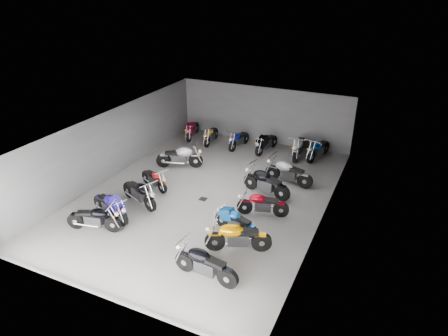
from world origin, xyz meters
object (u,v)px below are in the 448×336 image
(motorcycle_back_c, at_px, (239,139))
(motorcycle_right_b, at_px, (237,237))
(drain_grate, at_px, (203,199))
(motorcycle_left_b, at_px, (110,206))
(motorcycle_left_c, at_px, (139,193))
(motorcycle_right_f, at_px, (288,172))
(motorcycle_left_f, at_px, (180,157))
(motorcycle_back_d, at_px, (266,143))
(motorcycle_back_f, at_px, (318,149))
(motorcycle_right_a, at_px, (205,264))
(motorcycle_back_b, at_px, (211,135))
(motorcycle_right_d, at_px, (262,204))
(motorcycle_left_d, at_px, (154,179))
(motorcycle_back_a, at_px, (192,129))
(motorcycle_back_e, at_px, (299,146))
(motorcycle_right_c, at_px, (236,222))
(motorcycle_left_a, at_px, (94,218))
(motorcycle_right_e, at_px, (266,183))

(motorcycle_back_c, bearing_deg, motorcycle_right_b, 120.20)
(drain_grate, height_order, motorcycle_left_b, motorcycle_left_b)
(motorcycle_left_c, height_order, motorcycle_right_f, motorcycle_right_f)
(motorcycle_left_f, xyz_separation_m, motorcycle_back_d, (3.26, 3.70, -0.04))
(motorcycle_back_f, bearing_deg, motorcycle_right_f, 94.12)
(motorcycle_right_a, distance_m, motorcycle_back_b, 11.54)
(drain_grate, distance_m, motorcycle_right_d, 2.79)
(motorcycle_back_b, bearing_deg, motorcycle_left_b, 82.98)
(motorcycle_left_d, bearing_deg, motorcycle_back_a, -142.81)
(motorcycle_left_f, relative_size, motorcycle_back_e, 0.93)
(motorcycle_right_b, relative_size, motorcycle_right_c, 1.13)
(motorcycle_left_c, xyz_separation_m, motorcycle_back_a, (-1.77, 7.76, -0.03))
(motorcycle_right_d, distance_m, motorcycle_back_e, 6.35)
(motorcycle_left_f, bearing_deg, motorcycle_left_d, -22.06)
(drain_grate, distance_m, motorcycle_back_c, 6.07)
(motorcycle_right_d, bearing_deg, motorcycle_back_a, 30.44)
(motorcycle_back_c, bearing_deg, motorcycle_back_d, -168.85)
(drain_grate, distance_m, motorcycle_right_c, 2.88)
(motorcycle_left_f, relative_size, motorcycle_back_b, 1.08)
(motorcycle_left_a, height_order, motorcycle_right_c, motorcycle_left_a)
(motorcycle_back_d, relative_size, motorcycle_back_e, 0.92)
(drain_grate, distance_m, motorcycle_left_b, 3.91)
(motorcycle_left_d, height_order, motorcycle_right_d, motorcycle_right_d)
(motorcycle_left_c, relative_size, motorcycle_left_d, 1.21)
(motorcycle_left_d, bearing_deg, motorcycle_left_b, 20.78)
(motorcycle_left_a, relative_size, motorcycle_right_b, 0.95)
(motorcycle_left_b, distance_m, motorcycle_back_a, 9.23)
(motorcycle_back_b, distance_m, motorcycle_back_c, 1.74)
(motorcycle_back_a, bearing_deg, motorcycle_right_f, 142.13)
(motorcycle_back_c, bearing_deg, motorcycle_left_a, 87.44)
(motorcycle_right_c, bearing_deg, motorcycle_right_a, -163.33)
(motorcycle_right_c, relative_size, motorcycle_back_a, 0.92)
(motorcycle_left_f, bearing_deg, motorcycle_back_d, 115.11)
(motorcycle_back_c, bearing_deg, motorcycle_left_c, 87.25)
(motorcycle_left_f, height_order, motorcycle_right_f, motorcycle_left_f)
(motorcycle_left_b, distance_m, motorcycle_back_e, 10.41)
(motorcycle_right_e, distance_m, motorcycle_back_c, 5.45)
(motorcycle_right_e, relative_size, motorcycle_back_a, 1.09)
(motorcycle_right_b, xyz_separation_m, motorcycle_back_a, (-6.74, 8.95, -0.05))
(drain_grate, height_order, motorcycle_back_d, motorcycle_back_d)
(motorcycle_right_c, bearing_deg, motorcycle_right_d, -1.91)
(motorcycle_right_b, height_order, motorcycle_right_e, motorcycle_right_e)
(motorcycle_left_a, xyz_separation_m, motorcycle_left_c, (0.39, 2.30, 0.03))
(motorcycle_left_b, bearing_deg, motorcycle_back_c, -172.80)
(motorcycle_left_a, distance_m, motorcycle_back_d, 10.42)
(drain_grate, relative_size, motorcycle_back_d, 0.15)
(motorcycle_right_d, bearing_deg, motorcycle_right_b, 164.15)
(motorcycle_left_a, xyz_separation_m, motorcycle_back_e, (5.11, 10.00, 0.05))
(motorcycle_left_f, relative_size, motorcycle_right_b, 1.00)
(motorcycle_left_f, distance_m, motorcycle_back_c, 3.97)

